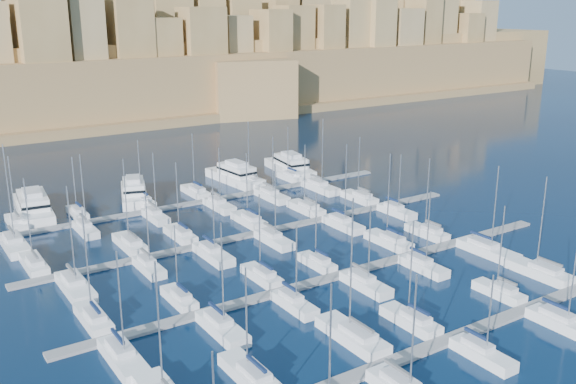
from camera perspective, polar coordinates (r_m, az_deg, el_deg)
ground at (r=103.91m, az=0.72°, el=-5.22°), size 600.00×600.00×0.00m
pontoon_near at (r=80.58m, az=14.69°, el=-12.37°), size 84.00×2.00×0.40m
pontoon_mid_near at (r=94.89m, az=4.81°, el=-7.32°), size 84.00×2.00×0.40m
pontoon_mid_far at (r=111.73m, az=-2.15°, el=-3.55°), size 84.00×2.00×0.40m
pontoon_far at (r=130.12m, az=-7.18°, el=-0.77°), size 84.00×2.00×0.40m
sailboat_1 at (r=70.15m, az=-3.37°, el=-15.94°), size 2.83×9.42×13.05m
sailboat_2 at (r=77.55m, az=5.77°, el=-12.58°), size 3.19×10.65×17.82m
sailboat_3 at (r=81.99m, az=10.89°, el=-11.15°), size 2.61×8.71×13.88m
sailboat_4 at (r=92.52m, az=18.29°, el=-8.42°), size 2.28×7.61×13.11m
sailboat_5 at (r=101.01m, az=21.48°, el=-6.61°), size 3.04×10.14×15.26m
sailboat_9 at (r=76.87m, az=16.87°, el=-13.61°), size 2.38×7.93×10.74m
sailboat_10 at (r=86.73m, az=23.23°, el=-10.67°), size 2.74×9.15×13.03m
sailboat_12 at (r=84.58m, az=-16.91°, el=-10.69°), size 2.65×8.82×15.01m
sailboat_13 at (r=87.38m, az=-9.63°, el=-9.30°), size 2.29×7.64×11.14m
sailboat_14 at (r=92.93m, az=-2.33°, el=-7.44°), size 2.47×8.25×13.09m
sailboat_15 at (r=97.48m, az=2.62°, el=-6.28°), size 2.24×7.48×11.83m
sailboat_16 at (r=107.17m, az=8.96°, el=-4.31°), size 2.82×9.41×15.65m
sailboat_17 at (r=112.42m, az=12.29°, el=-3.51°), size 2.57×8.55×13.90m
sailboat_18 at (r=75.21m, az=-14.45°, el=-14.08°), size 2.90×9.67×13.82m
sailboat_19 at (r=79.35m, az=-5.90°, el=-11.90°), size 2.81×9.38×14.59m
sailboat_20 at (r=84.79m, az=0.55°, el=-9.88°), size 2.41×8.05×11.83m
sailboat_21 at (r=90.96m, az=6.88°, el=-8.10°), size 2.64×8.79×12.64m
sailboat_22 at (r=98.22m, az=11.92°, el=-6.45°), size 2.53×8.44×12.67m
sailboat_23 at (r=106.77m, az=17.31°, el=-4.95°), size 3.16×10.54×14.95m
sailboat_24 at (r=103.92m, az=-21.62°, el=-5.99°), size 2.68×8.93×14.28m
sailboat_25 at (r=107.72m, az=-13.84°, el=-4.49°), size 2.89×9.63×15.13m
sailboat_26 at (r=110.27m, az=-9.54°, el=-3.75°), size 2.64×8.80×13.50m
sailboat_27 at (r=116.02m, az=-3.48°, el=-2.52°), size 2.72×9.05×13.33m
sailboat_28 at (r=122.58m, az=1.64°, el=-1.45°), size 2.80×9.33×13.34m
sailboat_29 at (r=130.03m, az=6.39°, el=-0.50°), size 2.70×9.00×13.37m
sailboat_30 at (r=94.09m, az=-18.39°, el=-7.98°), size 3.12×10.41×15.60m
sailboat_31 at (r=98.09m, az=-12.27°, el=-6.51°), size 2.41×8.05×12.55m
sailboat_32 at (r=101.20m, az=-6.68°, el=-5.48°), size 2.86×9.52×14.85m
sailboat_33 at (r=106.61m, az=-1.28°, el=-4.22°), size 2.67×8.90×14.03m
sailboat_34 at (r=114.31m, az=4.89°, el=-2.83°), size 2.75×9.17×15.57m
sailboat_35 at (r=122.65m, az=9.60°, el=-1.68°), size 2.56×8.54×12.06m
sailboat_36 at (r=124.51m, az=-22.99°, el=-2.51°), size 2.57×8.56×13.10m
sailboat_37 at (r=126.21m, az=-18.19°, el=-1.78°), size 2.32×7.74×11.65m
sailboat_38 at (r=130.29m, az=-12.81°, el=-0.79°), size 2.63×8.77×13.19m
sailboat_39 at (r=134.70m, az=-8.21°, el=0.02°), size 2.74×9.14×13.20m
sailboat_40 at (r=140.44m, az=-3.36°, el=0.85°), size 2.71×9.03×14.44m
sailboat_41 at (r=145.09m, az=0.10°, el=1.37°), size 2.45×8.15×12.41m
sailboat_42 at (r=113.40m, az=-23.15°, el=-4.29°), size 3.23×10.77×17.77m
sailboat_43 at (r=116.82m, az=-17.55°, el=-3.14°), size 2.50×8.33×14.42m
sailboat_44 at (r=120.56m, az=-11.71°, el=-2.11°), size 2.50×8.34×13.07m
sailboat_45 at (r=125.19m, az=-6.15°, el=-1.16°), size 2.75×9.18×12.50m
sailboat_46 at (r=130.58m, az=-1.47°, el=-0.33°), size 2.88×9.61×13.34m
sailboat_47 at (r=136.74m, az=2.87°, el=0.44°), size 3.09×10.30×15.86m
motor_yacht_a at (r=130.06m, az=-21.71°, el=-1.14°), size 7.77×19.53×5.25m
motor_yacht_b at (r=133.55m, az=-13.54°, el=0.03°), size 9.67×16.85×5.25m
motor_yacht_c at (r=143.11m, az=-4.70°, el=1.52°), size 6.46×17.29×5.25m
motor_yacht_d at (r=150.81m, az=0.20°, el=2.35°), size 7.66×18.21×5.25m
fortified_city at (r=242.57m, az=-20.58°, el=9.77°), size 460.00×108.95×59.52m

